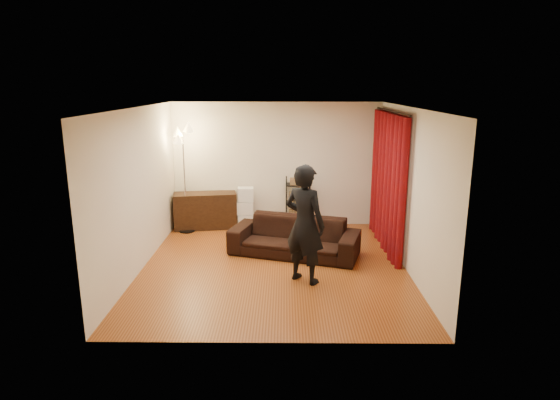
{
  "coord_description": "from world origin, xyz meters",
  "views": [
    {
      "loc": [
        0.18,
        -7.61,
        3.07
      ],
      "look_at": [
        0.1,
        0.3,
        1.1
      ],
      "focal_mm": 30.0,
      "sensor_mm": 36.0,
      "label": 1
    }
  ],
  "objects_px": {
    "sofa": "(294,237)",
    "storage_boxes": "(246,207)",
    "person": "(305,224)",
    "floor_lamp": "(185,180)",
    "wire_shelf": "(298,203)",
    "media_cabinet": "(205,210)"
  },
  "relations": [
    {
      "from": "sofa",
      "to": "floor_lamp",
      "type": "bearing_deg",
      "value": 165.96
    },
    {
      "from": "media_cabinet",
      "to": "wire_shelf",
      "type": "xyz_separation_m",
      "value": [
        2.01,
        0.07,
        0.17
      ]
    },
    {
      "from": "wire_shelf",
      "to": "floor_lamp",
      "type": "relative_size",
      "value": 0.5
    },
    {
      "from": "sofa",
      "to": "media_cabinet",
      "type": "xyz_separation_m",
      "value": [
        -1.9,
        1.64,
        0.05
      ]
    },
    {
      "from": "person",
      "to": "sofa",
      "type": "bearing_deg",
      "value": -47.66
    },
    {
      "from": "person",
      "to": "wire_shelf",
      "type": "relative_size",
      "value": 1.71
    },
    {
      "from": "floor_lamp",
      "to": "person",
      "type": "bearing_deg",
      "value": -46.76
    },
    {
      "from": "sofa",
      "to": "storage_boxes",
      "type": "xyz_separation_m",
      "value": [
        -1.03,
        1.7,
        0.1
      ]
    },
    {
      "from": "person",
      "to": "floor_lamp",
      "type": "bearing_deg",
      "value": -10.93
    },
    {
      "from": "media_cabinet",
      "to": "wire_shelf",
      "type": "relative_size",
      "value": 1.2
    },
    {
      "from": "media_cabinet",
      "to": "floor_lamp",
      "type": "height_order",
      "value": "floor_lamp"
    },
    {
      "from": "wire_shelf",
      "to": "sofa",
      "type": "bearing_deg",
      "value": -74.96
    },
    {
      "from": "sofa",
      "to": "floor_lamp",
      "type": "relative_size",
      "value": 1.05
    },
    {
      "from": "sofa",
      "to": "storage_boxes",
      "type": "height_order",
      "value": "storage_boxes"
    },
    {
      "from": "person",
      "to": "floor_lamp",
      "type": "height_order",
      "value": "floor_lamp"
    },
    {
      "from": "media_cabinet",
      "to": "floor_lamp",
      "type": "distance_m",
      "value": 0.86
    },
    {
      "from": "storage_boxes",
      "to": "media_cabinet",
      "type": "bearing_deg",
      "value": -175.85
    },
    {
      "from": "sofa",
      "to": "floor_lamp",
      "type": "height_order",
      "value": "floor_lamp"
    },
    {
      "from": "sofa",
      "to": "wire_shelf",
      "type": "xyz_separation_m",
      "value": [
        0.11,
        1.71,
        0.21
      ]
    },
    {
      "from": "storage_boxes",
      "to": "sofa",
      "type": "bearing_deg",
      "value": -58.74
    },
    {
      "from": "storage_boxes",
      "to": "floor_lamp",
      "type": "distance_m",
      "value": 1.44
    },
    {
      "from": "media_cabinet",
      "to": "storage_boxes",
      "type": "xyz_separation_m",
      "value": [
        0.87,
        0.06,
        0.06
      ]
    }
  ]
}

